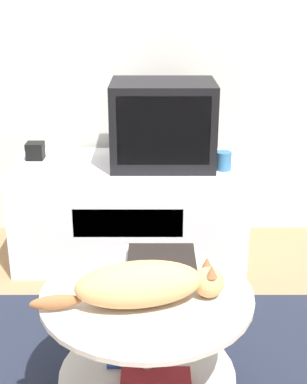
% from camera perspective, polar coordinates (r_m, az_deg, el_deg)
% --- Properties ---
extents(wall_back, '(8.00, 0.05, 2.60)m').
position_cam_1_polar(wall_back, '(3.04, -0.90, 19.19)').
color(wall_back, silver).
rests_on(wall_back, ground_plane).
extents(tv_stand, '(1.20, 0.58, 0.53)m').
position_cam_1_polar(tv_stand, '(2.90, -2.48, -1.95)').
color(tv_stand, white).
rests_on(tv_stand, ground_plane).
extents(tv, '(0.52, 0.38, 0.43)m').
position_cam_1_polar(tv, '(2.74, 1.01, 7.26)').
color(tv, black).
rests_on(tv, tv_stand).
extents(speaker, '(0.09, 0.09, 0.09)m').
position_cam_1_polar(speaker, '(2.94, -12.50, 4.31)').
color(speaker, black).
rests_on(speaker, tv_stand).
extents(mug, '(0.08, 0.08, 0.09)m').
position_cam_1_polar(mug, '(2.72, 7.48, 3.32)').
color(mug, teal).
rests_on(mug, tv_stand).
extents(coffee_table, '(0.69, 0.69, 0.46)m').
position_cam_1_polar(coffee_table, '(1.85, -0.67, -15.02)').
color(coffee_table, '#B2B2B7').
rests_on(coffee_table, rug).
extents(dvd_box, '(0.24, 0.20, 0.04)m').
position_cam_1_polar(dvd_box, '(1.90, 0.86, -7.35)').
color(dvd_box, black).
rests_on(dvd_box, coffee_table).
extents(cat, '(0.60, 0.25, 0.13)m').
position_cam_1_polar(cat, '(1.68, -1.13, -9.80)').
color(cat, tan).
rests_on(cat, coffee_table).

